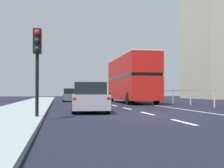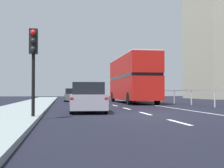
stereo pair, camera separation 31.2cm
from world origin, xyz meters
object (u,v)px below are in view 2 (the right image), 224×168
at_px(hatchback_car_near, 88,98).
at_px(traffic_signal_pole, 33,51).
at_px(double_decker_bus_red, 132,78).
at_px(sedan_car_ahead, 73,95).

xyz_separation_m(hatchback_car_near, traffic_signal_pole, (-2.31, -4.39, 1.80)).
height_order(double_decker_bus_red, sedan_car_ahead, double_decker_bus_red).
relative_size(hatchback_car_near, sedan_car_ahead, 1.08).
distance_m(hatchback_car_near, sedan_car_ahead, 18.15).
bearing_deg(double_decker_bus_red, sedan_car_ahead, 132.90).
xyz_separation_m(hatchback_car_near, sedan_car_ahead, (-0.19, 18.15, -0.05)).
bearing_deg(sedan_car_ahead, hatchback_car_near, -89.16).
height_order(hatchback_car_near, sedan_car_ahead, hatchback_car_near).
bearing_deg(hatchback_car_near, traffic_signal_pole, -115.07).
bearing_deg(traffic_signal_pole, double_decker_bus_red, 66.38).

